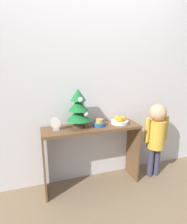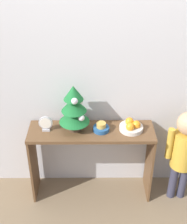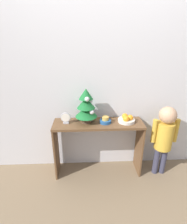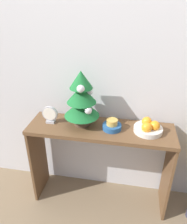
{
  "view_description": "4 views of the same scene",
  "coord_description": "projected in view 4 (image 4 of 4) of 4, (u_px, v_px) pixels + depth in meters",
  "views": [
    {
      "loc": [
        -0.56,
        -1.62,
        1.37
      ],
      "look_at": [
        0.02,
        0.15,
        0.91
      ],
      "focal_mm": 28.0,
      "sensor_mm": 36.0,
      "label": 1
    },
    {
      "loc": [
        0.01,
        -2.06,
        2.33
      ],
      "look_at": [
        0.02,
        0.12,
        0.95
      ],
      "focal_mm": 50.0,
      "sensor_mm": 36.0,
      "label": 2
    },
    {
      "loc": [
        -0.15,
        -1.76,
        1.69
      ],
      "look_at": [
        -0.06,
        0.12,
        0.9
      ],
      "focal_mm": 28.0,
      "sensor_mm": 36.0,
      "label": 3
    },
    {
      "loc": [
        0.2,
        -1.22,
        1.62
      ],
      "look_at": [
        -0.06,
        0.18,
        0.86
      ],
      "focal_mm": 35.0,
      "sensor_mm": 36.0,
      "label": 4
    }
  ],
  "objects": [
    {
      "name": "console_table",
      "position": [
        100.0,
        146.0,
        1.73
      ],
      "size": [
        1.11,
        0.32,
        0.74
      ],
      "color": "brown",
      "rests_on": "ground_plane"
    },
    {
      "name": "singing_bowl",
      "position": [
        112.0,
        125.0,
        1.61
      ],
      "size": [
        0.14,
        0.14,
        0.08
      ],
      "color": "#235189",
      "rests_on": "console_table"
    },
    {
      "name": "back_wall",
      "position": [
        106.0,
        53.0,
        1.58
      ],
      "size": [
        7.0,
        0.05,
        2.5
      ],
      "primitive_type": "cube",
      "color": "silver",
      "rests_on": "ground_plane"
    },
    {
      "name": "ground_plane",
      "position": [
        96.0,
        211.0,
        1.86
      ],
      "size": [
        12.0,
        12.0,
        0.0
      ],
      "primitive_type": "plane",
      "color": "#7A664C"
    },
    {
      "name": "fruit_bowl",
      "position": [
        149.0,
        127.0,
        1.58
      ],
      "size": [
        0.21,
        0.21,
        0.1
      ],
      "color": "silver",
      "rests_on": "console_table"
    },
    {
      "name": "desk_clock",
      "position": [
        50.0,
        115.0,
        1.68
      ],
      "size": [
        0.12,
        0.04,
        0.14
      ],
      "color": "#B2B2B7",
      "rests_on": "console_table"
    },
    {
      "name": "mini_tree",
      "position": [
        82.0,
        99.0,
        1.58
      ],
      "size": [
        0.26,
        0.26,
        0.43
      ],
      "color": "#4C3828",
      "rests_on": "console_table"
    }
  ]
}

